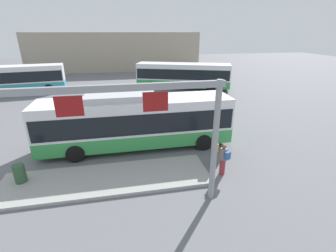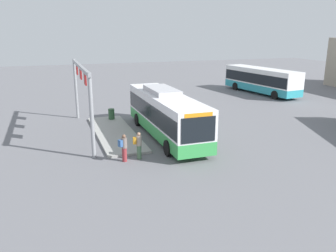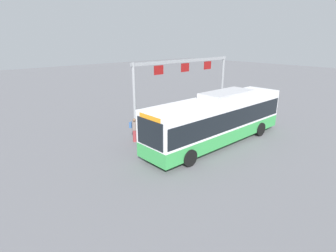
{
  "view_description": "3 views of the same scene",
  "coord_description": "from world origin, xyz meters",
  "px_view_note": "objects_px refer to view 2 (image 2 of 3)",
  "views": [
    {
      "loc": [
        -0.78,
        -13.67,
        6.84
      ],
      "look_at": [
        1.85,
        -0.5,
        1.45
      ],
      "focal_mm": 25.5,
      "sensor_mm": 36.0,
      "label": 1
    },
    {
      "loc": [
        22.81,
        -7.89,
        7.49
      ],
      "look_at": [
        3.26,
        -0.97,
        1.72
      ],
      "focal_mm": 36.57,
      "sensor_mm": 36.0,
      "label": 2
    },
    {
      "loc": [
        14.06,
        10.67,
        6.85
      ],
      "look_at": [
        3.59,
        -0.96,
        1.77
      ],
      "focal_mm": 29.02,
      "sensor_mm": 36.0,
      "label": 3
    }
  ],
  "objects_px": {
    "bus_background_left": "(261,79)",
    "person_waiting_near": "(138,145)",
    "person_boarding": "(124,147)",
    "trash_bin": "(111,114)",
    "bus_main": "(166,112)"
  },
  "relations": [
    {
      "from": "bus_background_left",
      "to": "person_waiting_near",
      "type": "xyz_separation_m",
      "value": [
        16.92,
        -20.06,
        -0.89
      ]
    },
    {
      "from": "person_boarding",
      "to": "person_waiting_near",
      "type": "relative_size",
      "value": 1.0
    },
    {
      "from": "person_waiting_near",
      "to": "trash_bin",
      "type": "bearing_deg",
      "value": 95.52
    },
    {
      "from": "bus_background_left",
      "to": "person_boarding",
      "type": "relative_size",
      "value": 6.82
    },
    {
      "from": "bus_background_left",
      "to": "trash_bin",
      "type": "distance_m",
      "value": 21.27
    },
    {
      "from": "bus_background_left",
      "to": "bus_main",
      "type": "bearing_deg",
      "value": -59.95
    },
    {
      "from": "person_waiting_near",
      "to": "trash_bin",
      "type": "distance_m",
      "value": 9.6
    },
    {
      "from": "bus_main",
      "to": "person_waiting_near",
      "type": "height_order",
      "value": "bus_main"
    },
    {
      "from": "bus_background_left",
      "to": "person_waiting_near",
      "type": "height_order",
      "value": "bus_background_left"
    },
    {
      "from": "person_boarding",
      "to": "bus_background_left",
      "type": "bearing_deg",
      "value": 17.32
    },
    {
      "from": "bus_main",
      "to": "person_waiting_near",
      "type": "relative_size",
      "value": 6.89
    },
    {
      "from": "trash_bin",
      "to": "person_boarding",
      "type": "bearing_deg",
      "value": -6.13
    },
    {
      "from": "person_waiting_near",
      "to": "trash_bin",
      "type": "height_order",
      "value": "person_waiting_near"
    },
    {
      "from": "person_waiting_near",
      "to": "bus_main",
      "type": "bearing_deg",
      "value": 57.79
    },
    {
      "from": "bus_background_left",
      "to": "person_boarding",
      "type": "distance_m",
      "value": 27.05
    }
  ]
}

